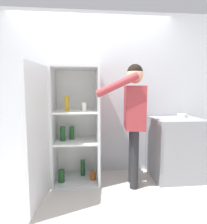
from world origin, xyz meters
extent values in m
plane|color=beige|center=(0.00, 0.00, 0.00)|extent=(12.00, 12.00, 0.00)
cube|color=silver|center=(0.00, 0.98, 1.27)|extent=(7.00, 0.06, 2.55)
cube|color=silver|center=(-0.25, 0.64, 0.02)|extent=(0.66, 0.58, 0.04)
cube|color=silver|center=(-0.25, 0.64, 1.65)|extent=(0.66, 0.58, 0.04)
cube|color=white|center=(-0.25, 0.91, 0.84)|extent=(0.66, 0.03, 1.60)
cube|color=silver|center=(-0.56, 0.64, 0.84)|extent=(0.03, 0.58, 1.60)
cube|color=silver|center=(0.07, 0.64, 0.84)|extent=(0.04, 0.58, 1.60)
cube|color=white|center=(-0.25, 0.64, 0.60)|extent=(0.59, 0.51, 0.02)
cube|color=white|center=(-0.25, 0.64, 1.04)|extent=(0.59, 0.51, 0.02)
cube|color=silver|center=(-0.65, 0.03, 0.84)|extent=(0.14, 0.66, 1.60)
cylinder|color=#1E5123|center=(-0.44, 0.64, 0.72)|extent=(0.08, 0.08, 0.21)
cylinder|color=#1E5123|center=(-0.46, 0.54, 0.12)|extent=(0.09, 0.09, 0.18)
cylinder|color=#1E5123|center=(-0.16, 0.73, 0.16)|extent=(0.07, 0.07, 0.24)
cylinder|color=#1E5123|center=(-0.31, 0.71, 0.71)|extent=(0.07, 0.07, 0.20)
cylinder|color=#9E4C19|center=(-0.01, 0.57, 0.10)|extent=(0.08, 0.08, 0.12)
cylinder|color=beige|center=(-0.13, 0.52, 1.11)|extent=(0.06, 0.06, 0.12)
cylinder|color=#B78C1E|center=(-0.37, 0.56, 1.16)|extent=(0.06, 0.06, 0.22)
cylinder|color=#262628|center=(0.54, 0.33, 0.41)|extent=(0.12, 0.12, 0.82)
cylinder|color=#262628|center=(0.56, 0.52, 0.41)|extent=(0.12, 0.12, 0.82)
cube|color=#9E3338|center=(0.55, 0.42, 1.11)|extent=(0.31, 0.48, 0.58)
sphere|color=#DBAD89|center=(0.55, 0.42, 1.54)|extent=(0.23, 0.23, 0.23)
sphere|color=black|center=(0.55, 0.42, 1.58)|extent=(0.21, 0.21, 0.21)
cylinder|color=#9E3338|center=(0.28, 0.20, 1.41)|extent=(0.54, 0.16, 0.31)
cylinder|color=#9E3338|center=(0.58, 0.68, 1.08)|extent=(0.09, 0.09, 0.55)
cube|color=gray|center=(1.25, 0.61, 0.46)|extent=(0.70, 0.63, 0.92)
cylinder|color=white|center=(1.40, 0.73, 0.94)|extent=(0.15, 0.15, 0.05)
camera|label=1|loc=(-0.13, -2.22, 1.36)|focal=32.00mm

